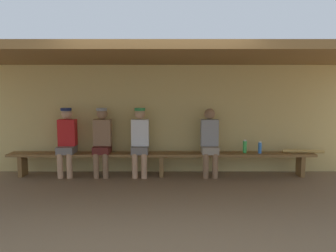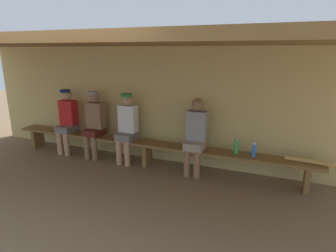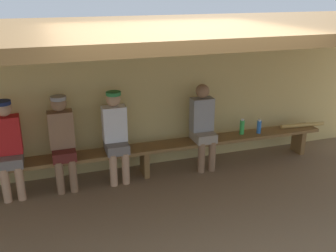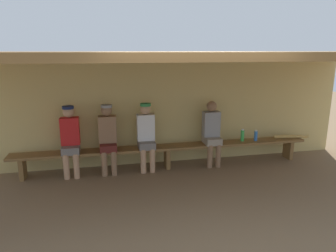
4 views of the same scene
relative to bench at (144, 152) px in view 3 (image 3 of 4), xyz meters
name	(u,v)px [view 3 (image 3 of 4)]	position (x,y,z in m)	size (l,w,h in m)	color
ground_plane	(179,232)	(0.00, -1.55, -0.39)	(24.00, 24.00, 0.00)	brown
back_wall	(136,98)	(0.00, 0.45, 0.71)	(8.00, 0.20, 2.20)	tan
dugout_roof	(160,30)	(0.00, -0.85, 1.87)	(8.00, 2.80, 0.12)	brown
bench	(144,152)	(0.00, 0.00, 0.00)	(6.00, 0.36, 0.46)	brown
player_rightmost	(8,144)	(-1.86, 0.00, 0.36)	(0.34, 0.42, 1.34)	slate
player_leftmost	(116,132)	(-0.42, 0.00, 0.36)	(0.34, 0.42, 1.34)	slate
player_shirtless_tan	(203,123)	(0.95, 0.00, 0.34)	(0.34, 0.42, 1.34)	gray
player_in_white	(62,138)	(-1.17, 0.00, 0.36)	(0.34, 0.42, 1.34)	#591E19
water_bottle_green	(242,127)	(1.65, 0.03, 0.20)	(0.08, 0.08, 0.26)	green
water_bottle_orange	(259,127)	(1.93, -0.02, 0.18)	(0.07, 0.07, 0.23)	blue
baseball_bat	(302,125)	(2.79, 0.00, 0.11)	(0.07, 0.07, 0.79)	tan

